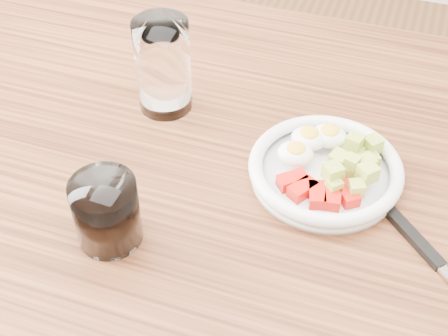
% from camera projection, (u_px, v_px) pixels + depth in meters
% --- Properties ---
extents(dining_table, '(1.50, 0.90, 0.77)m').
position_uv_depth(dining_table, '(229.00, 243.00, 0.85)').
color(dining_table, brown).
rests_on(dining_table, ground).
extents(bowl, '(0.20, 0.20, 0.05)m').
position_uv_depth(bowl, '(325.00, 167.00, 0.79)').
color(bowl, white).
rests_on(bowl, dining_table).
extents(fork, '(0.17, 0.16, 0.01)m').
position_uv_depth(fork, '(428.00, 253.00, 0.71)').
color(fork, black).
rests_on(fork, dining_table).
extents(water_glass, '(0.08, 0.08, 0.14)m').
position_uv_depth(water_glass, '(163.00, 66.00, 0.86)').
color(water_glass, white).
rests_on(water_glass, dining_table).
extents(coffee_glass, '(0.08, 0.08, 0.09)m').
position_uv_depth(coffee_glass, '(107.00, 212.00, 0.70)').
color(coffee_glass, white).
rests_on(coffee_glass, dining_table).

